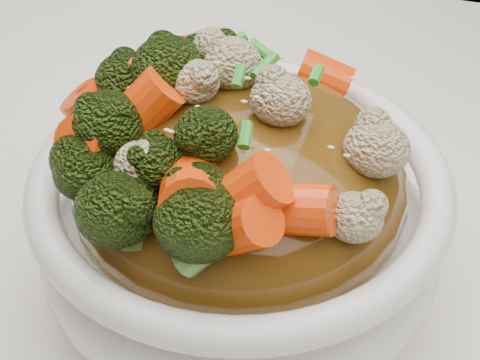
% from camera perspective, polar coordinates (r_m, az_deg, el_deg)
% --- Properties ---
extents(tablecloth, '(1.20, 0.80, 0.04)m').
position_cam_1_polar(tablecloth, '(0.52, 3.26, -5.89)').
color(tablecloth, white).
rests_on(tablecloth, dining_table).
extents(bowl, '(0.32, 0.32, 0.09)m').
position_cam_1_polar(bowl, '(0.44, -0.00, -3.54)').
color(bowl, white).
rests_on(bowl, tablecloth).
extents(sauce_base, '(0.25, 0.25, 0.11)m').
position_cam_1_polar(sauce_base, '(0.42, 0.00, -0.34)').
color(sauce_base, '#51330E').
rests_on(sauce_base, bowl).
extents(carrots, '(0.25, 0.25, 0.06)m').
position_cam_1_polar(carrots, '(0.38, 0.00, 7.57)').
color(carrots, '#F84208').
rests_on(carrots, sauce_base).
extents(broccoli, '(0.25, 0.25, 0.05)m').
position_cam_1_polar(broccoli, '(0.38, 0.00, 7.43)').
color(broccoli, black).
rests_on(broccoli, sauce_base).
extents(cauliflower, '(0.25, 0.25, 0.04)m').
position_cam_1_polar(cauliflower, '(0.38, 0.00, 7.15)').
color(cauliflower, beige).
rests_on(cauliflower, sauce_base).
extents(scallions, '(0.19, 0.19, 0.02)m').
position_cam_1_polar(scallions, '(0.38, 0.00, 7.71)').
color(scallions, '#269322').
rests_on(scallions, sauce_base).
extents(sesame_seeds, '(0.23, 0.23, 0.01)m').
position_cam_1_polar(sesame_seeds, '(0.38, 0.00, 7.71)').
color(sesame_seeds, beige).
rests_on(sesame_seeds, sauce_base).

